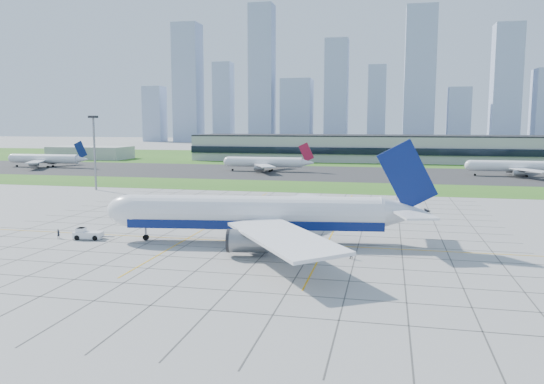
# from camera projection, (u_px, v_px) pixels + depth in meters

# --- Properties ---
(ground) EXTENTS (1400.00, 1400.00, 0.00)m
(ground) POSITION_uv_depth(u_px,v_px,m) (238.00, 239.00, 106.33)
(ground) COLOR #9E9D98
(ground) RESTS_ON ground
(grass_median) EXTENTS (700.00, 35.00, 0.04)m
(grass_median) POSITION_uv_depth(u_px,v_px,m) (306.00, 187.00, 193.47)
(grass_median) COLOR #2F641C
(grass_median) RESTS_ON ground
(asphalt_taxiway) EXTENTS (700.00, 75.00, 0.04)m
(asphalt_taxiway) POSITION_uv_depth(u_px,v_px,m) (324.00, 173.00, 246.71)
(asphalt_taxiway) COLOR #383838
(asphalt_taxiway) RESTS_ON ground
(grass_far) EXTENTS (700.00, 145.00, 0.04)m
(grass_far) POSITION_uv_depth(u_px,v_px,m) (344.00, 158.00, 353.22)
(grass_far) COLOR #2F641C
(grass_far) RESTS_ON ground
(apron_markings) EXTENTS (120.00, 130.00, 0.03)m
(apron_markings) POSITION_uv_depth(u_px,v_px,m) (253.00, 228.00, 116.97)
(apron_markings) COLOR #474744
(apron_markings) RESTS_ON ground
(terminal) EXTENTS (260.00, 43.00, 15.80)m
(terminal) POSITION_uv_depth(u_px,v_px,m) (407.00, 148.00, 319.31)
(terminal) COLOR #B7B7B2
(terminal) RESTS_ON ground
(service_block) EXTENTS (50.00, 25.00, 8.00)m
(service_block) POSITION_uv_depth(u_px,v_px,m) (91.00, 153.00, 343.39)
(service_block) COLOR #B7B7B2
(service_block) RESTS_ON ground
(light_mast) EXTENTS (2.50, 2.50, 25.60)m
(light_mast) POSITION_uv_depth(u_px,v_px,m) (94.00, 143.00, 182.15)
(light_mast) COLOR gray
(light_mast) RESTS_ON ground
(city_skyline) EXTENTS (523.00, 32.40, 160.00)m
(city_skyline) POSITION_uv_depth(u_px,v_px,m) (357.00, 91.00, 604.01)
(city_skyline) COLOR #96A7C5
(city_skyline) RESTS_ON ground
(airliner) EXTENTS (64.02, 64.46, 20.22)m
(airliner) POSITION_uv_depth(u_px,v_px,m) (257.00, 214.00, 102.63)
(airliner) COLOR white
(airliner) RESTS_ON ground
(pushback_tug) EXTENTS (8.24, 3.49, 2.26)m
(pushback_tug) POSITION_uv_depth(u_px,v_px,m) (87.00, 234.00, 106.19)
(pushback_tug) COLOR white
(pushback_tug) RESTS_ON ground
(crew_near) EXTENTS (0.58, 0.75, 1.83)m
(crew_near) POSITION_uv_depth(u_px,v_px,m) (58.00, 234.00, 106.97)
(crew_near) COLOR black
(crew_near) RESTS_ON ground
(crew_far) EXTENTS (1.07, 1.02, 1.74)m
(crew_far) POSITION_uv_depth(u_px,v_px,m) (351.00, 254.00, 90.39)
(crew_far) COLOR #29261B
(crew_far) RESTS_ON ground
(distant_jet_0) EXTENTS (44.14, 42.66, 14.08)m
(distant_jet_0) POSITION_uv_depth(u_px,v_px,m) (46.00, 159.00, 277.74)
(distant_jet_0) COLOR white
(distant_jet_0) RESTS_ON ground
(distant_jet_1) EXTENTS (41.98, 42.66, 14.08)m
(distant_jet_1) POSITION_uv_depth(u_px,v_px,m) (266.00, 162.00, 253.86)
(distant_jet_1) COLOR white
(distant_jet_1) RESTS_ON ground
(distant_jet_2) EXTENTS (45.05, 42.66, 14.08)m
(distant_jet_2) POSITION_uv_depth(u_px,v_px,m) (519.00, 166.00, 229.58)
(distant_jet_2) COLOR white
(distant_jet_2) RESTS_ON ground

